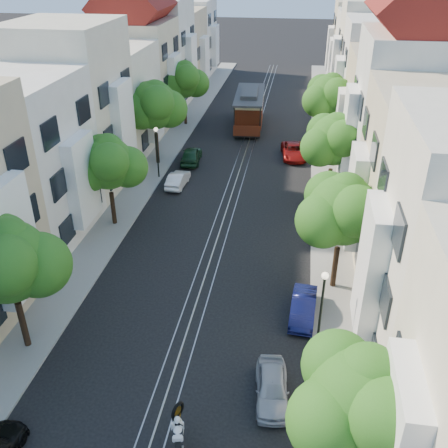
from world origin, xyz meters
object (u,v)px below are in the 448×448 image
at_px(tree_e_b, 343,212).
at_px(lamp_east, 322,299).
at_px(tree_w_b, 109,164).
at_px(parked_car_e_far, 294,151).
at_px(parked_car_e_near, 272,387).
at_px(lamp_west, 157,145).
at_px(parked_car_w_mid, 178,179).
at_px(tree_e_a, 363,402).
at_px(tree_w_d, 185,81).
at_px(parked_car_e_mid, 303,307).
at_px(tree_w_c, 155,106).
at_px(parked_car_w_far, 191,155).
at_px(tree_e_c, 335,141).
at_px(tree_w_a, 9,263).
at_px(sportbike_rider, 178,431).
at_px(cable_car, 249,107).
at_px(tree_e_d, 330,97).

xyz_separation_m(tree_e_b, lamp_east, (-0.96, -4.98, -1.89)).
relative_size(tree_w_b, parked_car_e_far, 1.45).
distance_m(tree_w_b, parked_car_e_near, 18.00).
bearing_deg(lamp_west, parked_car_w_mid, -33.24).
height_order(tree_e_a, tree_w_d, tree_w_d).
xyz_separation_m(tree_w_d, parked_car_e_mid, (12.74, -29.79, -4.03)).
height_order(tree_e_a, parked_car_w_mid, tree_e_a).
xyz_separation_m(tree_e_a, parked_car_e_far, (-2.86, 31.28, -3.80)).
bearing_deg(tree_w_c, tree_w_d, 90.00).
bearing_deg(parked_car_e_far, parked_car_e_mid, -94.79).
bearing_deg(tree_w_d, parked_car_w_far, -75.00).
distance_m(tree_e_c, tree_w_a, 23.05).
bearing_deg(tree_e_a, tree_w_d, 110.27).
relative_size(tree_e_a, tree_w_a, 0.94).
relative_size(sportbike_rider, parked_car_w_mid, 0.56).
height_order(tree_w_a, tree_w_d, tree_w_a).
bearing_deg(parked_car_e_near, parked_car_e_mid, 71.87).
bearing_deg(lamp_east, tree_w_a, -171.43).
bearing_deg(parked_car_w_mid, parked_car_e_mid, 127.19).
bearing_deg(tree_w_d, tree_e_b, -61.93).
height_order(tree_e_a, parked_car_w_far, tree_e_a).
distance_m(lamp_west, parked_car_e_mid, 19.92).
bearing_deg(tree_w_a, sportbike_rider, -26.89).
bearing_deg(sportbike_rider, tree_w_b, 103.82).
relative_size(lamp_east, parked_car_w_mid, 1.22).
height_order(parked_car_e_far, parked_car_w_mid, parked_car_e_far).
bearing_deg(tree_w_a, parked_car_w_far, 83.43).
bearing_deg(lamp_west, tree_e_c, -8.49).
relative_size(cable_car, parked_car_e_mid, 2.66).
relative_size(tree_w_b, parked_car_e_near, 1.85).
height_order(sportbike_rider, parked_car_w_far, sportbike_rider).
bearing_deg(cable_car, lamp_west, -115.15).
relative_size(tree_e_a, tree_w_c, 0.88).
height_order(tree_e_a, tree_w_c, tree_w_c).
height_order(tree_e_a, tree_e_d, tree_e_d).
distance_m(sportbike_rider, parked_car_w_far, 28.50).
relative_size(tree_e_b, sportbike_rider, 3.49).
bearing_deg(tree_w_c, lamp_east, -57.35).
height_order(lamp_east, parked_car_e_mid, lamp_east).
distance_m(tree_e_d, lamp_east, 27.07).
height_order(tree_w_d, parked_car_e_near, tree_w_d).
relative_size(tree_e_b, parked_car_e_mid, 1.92).
bearing_deg(tree_e_a, sportbike_rider, 172.41).
xyz_separation_m(tree_e_d, parked_car_e_near, (-2.86, -30.28, -4.29)).
distance_m(lamp_east, lamp_west, 21.97).
relative_size(tree_e_a, tree_w_d, 0.96).
height_order(tree_e_b, tree_w_a, same).
xyz_separation_m(tree_w_d, lamp_east, (13.44, -31.98, -1.75)).
xyz_separation_m(tree_e_b, cable_car, (-7.76, 27.46, -2.66)).
relative_size(tree_e_d, parked_car_e_near, 2.02).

